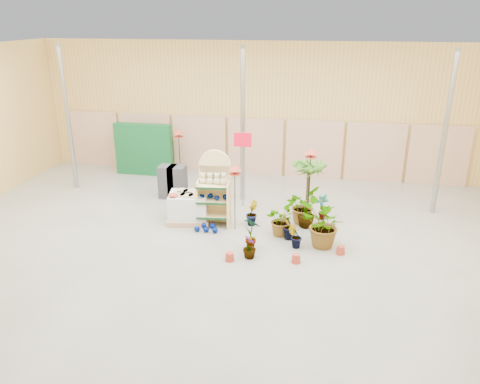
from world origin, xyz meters
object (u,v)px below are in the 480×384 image
object	(u,v)px
pallet_stack	(189,207)
potted_plant_2	(280,219)
display_shelf	(215,191)
bird_table_front	(235,170)

from	to	relation	value
pallet_stack	potted_plant_2	world-z (taller)	potted_plant_2
display_shelf	bird_table_front	bearing A→B (deg)	-30.74
bird_table_front	potted_plant_2	distance (m)	1.70
pallet_stack	bird_table_front	size ratio (longest dim) A/B	0.70
bird_table_front	potted_plant_2	xyz separation A→B (m)	(1.20, -0.10, -1.21)
display_shelf	bird_table_front	world-z (taller)	display_shelf
display_shelf	bird_table_front	size ratio (longest dim) A/B	1.14
display_shelf	potted_plant_2	size ratio (longest dim) A/B	2.36
pallet_stack	display_shelf	bearing A→B (deg)	-7.43
display_shelf	potted_plant_2	world-z (taller)	display_shelf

